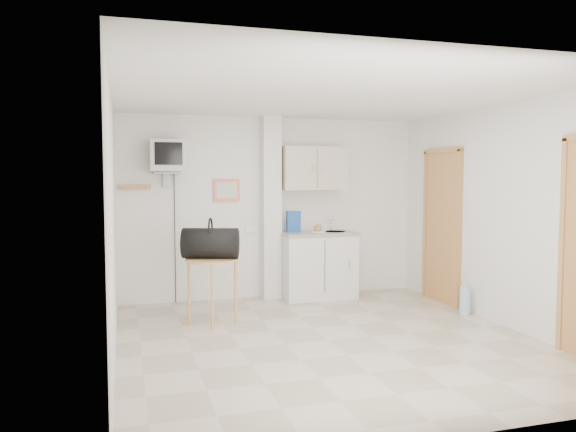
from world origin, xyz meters
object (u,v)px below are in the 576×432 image
object	(u,v)px
crt_television	(167,157)
round_table	(212,268)
duffel_bag	(211,243)
water_bottle	(465,301)

from	to	relation	value
crt_television	round_table	bearing A→B (deg)	-67.53
crt_television	duffel_bag	bearing A→B (deg)	-67.45
round_table	duffel_bag	size ratio (longest dim) A/B	1.06
crt_television	round_table	size ratio (longest dim) A/B	2.87
round_table	water_bottle	bearing A→B (deg)	-9.03
crt_television	water_bottle	xyz separation A→B (m)	(3.43, -1.47, -1.76)
duffel_bag	water_bottle	world-z (taller)	duffel_bag
duffel_bag	round_table	bearing A→B (deg)	-52.44
duffel_bag	water_bottle	distance (m)	3.16
water_bottle	round_table	bearing A→B (deg)	170.97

